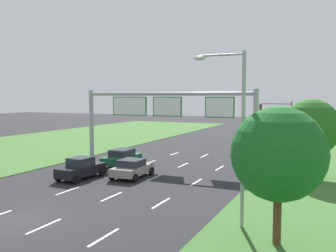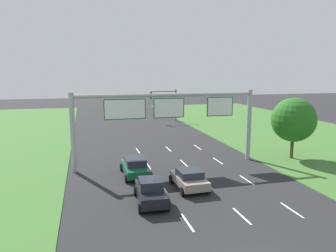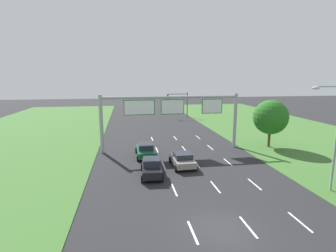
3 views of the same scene
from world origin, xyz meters
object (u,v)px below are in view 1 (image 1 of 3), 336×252
roadside_tree_near (279,154)px  roadside_tree_mid (311,128)px  sign_gantry (165,112)px  car_lead_silver (81,168)px  car_near_red (132,168)px  street_lamp (235,123)px  car_mid_lane (122,157)px  traffic_light_mast (278,113)px

roadside_tree_near → roadside_tree_mid: 14.66m
sign_gantry → roadside_tree_mid: (12.83, -0.88, -0.97)m
car_lead_silver → roadside_tree_near: 17.57m
car_near_red → street_lamp: (10.14, -7.63, 4.33)m
car_near_red → car_lead_silver: (-3.38, -2.02, 0.07)m
car_mid_lane → street_lamp: size_ratio=0.51×
street_lamp → roadside_tree_near: street_lamp is taller
car_lead_silver → sign_gantry: bearing=72.2°
car_mid_lane → roadside_tree_near: (15.86, -13.20, 3.18)m
car_near_red → car_lead_silver: size_ratio=0.94×
traffic_light_mast → roadside_tree_near: bearing=-81.7°
car_near_red → traffic_light_mast: traffic_light_mast is taller
car_mid_lane → roadside_tree_mid: roadside_tree_mid is taller
roadside_tree_mid → car_lead_silver: bearing=-154.8°
car_near_red → roadside_tree_mid: size_ratio=0.64×
street_lamp → roadside_tree_near: size_ratio=1.42×
traffic_light_mast → roadside_tree_mid: 27.95m
car_mid_lane → traffic_light_mast: size_ratio=0.78×
car_near_red → car_mid_lane: 5.36m
traffic_light_mast → car_lead_silver: bearing=-105.5°
street_lamp → sign_gantry: bearing=126.1°
traffic_light_mast → car_near_red: bearing=-100.8°
traffic_light_mast → roadside_tree_mid: roadside_tree_mid is taller
car_mid_lane → street_lamp: (13.61, -11.72, 4.31)m
car_near_red → roadside_tree_near: size_ratio=0.66×
car_lead_silver → car_mid_lane: (-0.09, 6.11, -0.04)m
street_lamp → car_mid_lane: bearing=139.3°
car_mid_lane → roadside_tree_near: bearing=-40.3°
street_lamp → roadside_tree_near: bearing=-33.5°
car_lead_silver → sign_gantry: (3.27, 8.44, 4.13)m
car_near_red → car_mid_lane: bearing=128.8°
car_near_red → roadside_tree_near: 15.71m
roadside_tree_mid → car_near_red: bearing=-156.5°
sign_gantry → street_lamp: street_lamp is taller
sign_gantry → street_lamp: 17.40m
roadside_tree_near → car_near_red: bearing=143.7°
car_near_red → roadside_tree_near: roadside_tree_near is taller
car_lead_silver → street_lamp: 15.25m
roadside_tree_mid → roadside_tree_near: bearing=-91.3°
car_near_red → sign_gantry: sign_gantry is taller
sign_gantry → traffic_light_mast: 27.11m
car_near_red → car_mid_lane: size_ratio=0.91×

